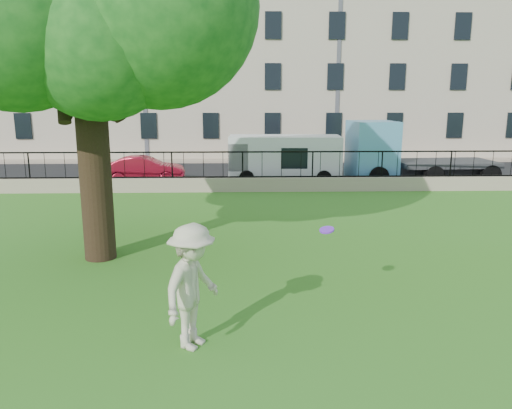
{
  "coord_description": "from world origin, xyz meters",
  "views": [
    {
      "loc": [
        -0.08,
        -9.13,
        4.02
      ],
      "look_at": [
        0.31,
        3.5,
        1.27
      ],
      "focal_mm": 35.0,
      "sensor_mm": 36.0,
      "label": 1
    }
  ],
  "objects_px": {
    "frisbee": "(327,230)",
    "white_van": "(284,159)",
    "blue_truck": "(421,151)",
    "man": "(192,287)",
    "red_sedan": "(145,169)"
  },
  "relations": [
    {
      "from": "frisbee",
      "to": "white_van",
      "type": "xyz_separation_m",
      "value": [
        0.52,
        14.79,
        -0.54
      ]
    },
    {
      "from": "frisbee",
      "to": "white_van",
      "type": "distance_m",
      "value": 14.81
    },
    {
      "from": "blue_truck",
      "to": "frisbee",
      "type": "bearing_deg",
      "value": -119.01
    },
    {
      "from": "man",
      "to": "red_sedan",
      "type": "relative_size",
      "value": 0.55
    },
    {
      "from": "man",
      "to": "blue_truck",
      "type": "height_order",
      "value": "blue_truck"
    },
    {
      "from": "frisbee",
      "to": "blue_truck",
      "type": "distance_m",
      "value": 16.39
    },
    {
      "from": "man",
      "to": "blue_truck",
      "type": "relative_size",
      "value": 0.3
    },
    {
      "from": "man",
      "to": "white_van",
      "type": "height_order",
      "value": "white_van"
    },
    {
      "from": "red_sedan",
      "to": "white_van",
      "type": "distance_m",
      "value": 6.66
    },
    {
      "from": "man",
      "to": "red_sedan",
      "type": "height_order",
      "value": "man"
    },
    {
      "from": "frisbee",
      "to": "white_van",
      "type": "height_order",
      "value": "white_van"
    },
    {
      "from": "man",
      "to": "blue_truck",
      "type": "distance_m",
      "value": 18.56
    },
    {
      "from": "blue_truck",
      "to": "red_sedan",
      "type": "bearing_deg",
      "value": 176.35
    },
    {
      "from": "man",
      "to": "red_sedan",
      "type": "bearing_deg",
      "value": 40.61
    },
    {
      "from": "red_sedan",
      "to": "white_van",
      "type": "relative_size",
      "value": 0.72
    }
  ]
}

